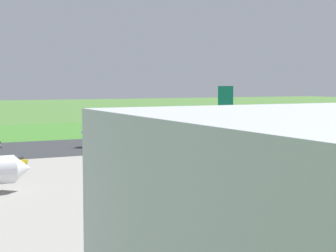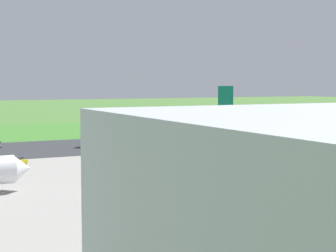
{
  "view_description": "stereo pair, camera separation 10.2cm",
  "coord_description": "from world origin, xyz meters",
  "views": [
    {
      "loc": [
        69.04,
        135.53,
        16.66
      ],
      "look_at": [
        1.75,
        0.0,
        4.5
      ],
      "focal_mm": 57.17,
      "sensor_mm": 36.0,
      "label": 1
    },
    {
      "loc": [
        68.94,
        135.57,
        16.66
      ],
      "look_at": [
        1.75,
        0.0,
        4.5
      ],
      "focal_mm": 57.17,
      "sensor_mm": 36.0,
      "label": 2
    }
  ],
  "objects": [
    {
      "name": "grass_verge_foreground",
      "position": [
        0.0,
        -43.34,
        0.02
      ],
      "size": [
        600.0,
        80.0,
        0.04
      ],
      "primitive_type": "cube",
      "color": "#3C782B",
      "rests_on": "ground"
    },
    {
      "name": "airliner_parked_mid",
      "position": [
        5.42,
        61.21,
        3.48
      ],
      "size": [
        43.71,
        35.82,
        12.75
      ],
      "color": "white",
      "rests_on": "ground"
    },
    {
      "name": "airliner_main",
      "position": [
        1.37,
        -0.05,
        4.35
      ],
      "size": [
        54.11,
        44.41,
        15.88
      ],
      "color": "white",
      "rests_on": "ground"
    },
    {
      "name": "traffic_cone_orange",
      "position": [
        6.89,
        -39.6,
        0.28
      ],
      "size": [
        0.4,
        0.4,
        0.55
      ],
      "primitive_type": "cone",
      "color": "orange",
      "rests_on": "ground"
    },
    {
      "name": "no_stopping_sign",
      "position": [
        3.31,
        -46.57,
        1.57
      ],
      "size": [
        0.6,
        0.1,
        2.64
      ],
      "color": "slate",
      "rests_on": "ground"
    },
    {
      "name": "service_truck_fuel",
      "position": [
        -32.45,
        28.18,
        1.4
      ],
      "size": [
        6.19,
        4.6,
        2.65
      ],
      "color": "gold",
      "rests_on": "ground"
    },
    {
      "name": "runway_asphalt",
      "position": [
        0.0,
        0.0,
        0.03
      ],
      "size": [
        600.0,
        35.84,
        0.06
      ],
      "primitive_type": "cube",
      "color": "#2D3033",
      "rests_on": "ground"
    },
    {
      "name": "ground_plane",
      "position": [
        0.0,
        0.0,
        0.0
      ],
      "size": [
        800.0,
        800.0,
        0.0
      ],
      "primitive_type": "plane",
      "color": "#477233"
    },
    {
      "name": "service_car_ops",
      "position": [
        48.45,
        24.57,
        0.84
      ],
      "size": [
        3.69,
        4.53,
        1.62
      ],
      "color": "gold",
      "rests_on": "ground"
    },
    {
      "name": "apron_concrete",
      "position": [
        0.0,
        54.69,
        0.03
      ],
      "size": [
        440.0,
        110.0,
        0.05
      ],
      "primitive_type": "cube",
      "color": "gray",
      "rests_on": "ground"
    }
  ]
}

